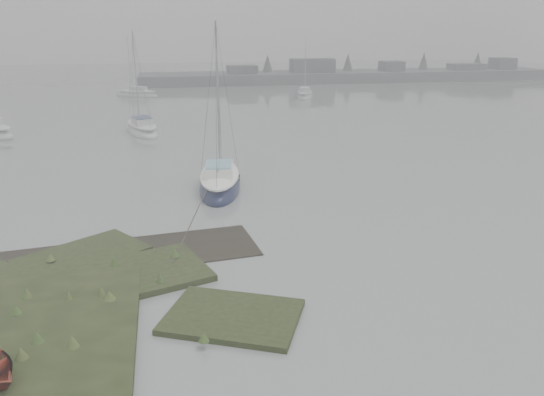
% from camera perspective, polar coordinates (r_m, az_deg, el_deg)
% --- Properties ---
extents(ground, '(160.00, 160.00, 0.00)m').
position_cam_1_polar(ground, '(43.69, -10.23, 7.73)').
color(ground, gray).
rests_on(ground, ground).
extents(far_shoreline, '(60.00, 8.00, 4.15)m').
position_cam_1_polar(far_shoreline, '(80.20, 8.96, 12.94)').
color(far_shoreline, '#4C4F51').
rests_on(far_shoreline, ground).
extents(sailboat_main, '(2.83, 6.20, 8.43)m').
position_cam_1_polar(sailboat_main, '(25.92, -5.63, 1.59)').
color(sailboat_main, '#111534').
rests_on(sailboat_main, ground).
extents(sailboat_white, '(3.25, 5.89, 7.91)m').
position_cam_1_polar(sailboat_white, '(40.73, -13.79, 7.13)').
color(sailboat_white, silver).
rests_on(sailboat_white, ground).
extents(sailboat_far_b, '(3.27, 5.50, 7.37)m').
position_cam_1_polar(sailboat_far_b, '(60.45, 3.53, 10.96)').
color(sailboat_far_b, silver).
rests_on(sailboat_far_b, ground).
extents(sailboat_far_c, '(5.32, 3.86, 7.23)m').
position_cam_1_polar(sailboat_far_c, '(63.03, -14.31, 10.73)').
color(sailboat_far_c, silver).
rests_on(sailboat_far_c, ground).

